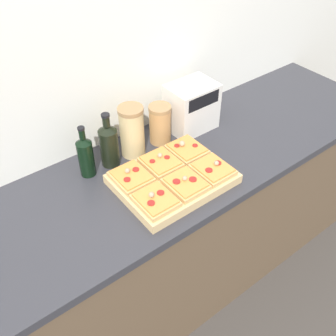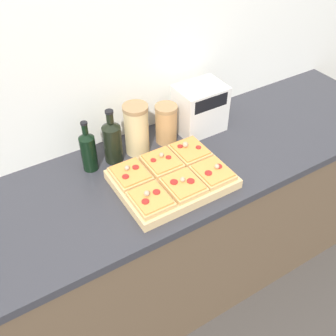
% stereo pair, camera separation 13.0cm
% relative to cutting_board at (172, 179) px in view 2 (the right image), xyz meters
% --- Properties ---
extents(ground_plane, '(12.00, 12.00, 0.00)m').
position_rel_cutting_board_xyz_m(ground_plane, '(0.00, -0.22, -0.95)').
color(ground_plane, '#3D3833').
extents(wall_back, '(6.00, 0.06, 2.50)m').
position_rel_cutting_board_xyz_m(wall_back, '(0.00, 0.45, 0.30)').
color(wall_back, silver).
rests_on(wall_back, ground_plane).
extents(kitchen_counter, '(2.63, 0.67, 0.93)m').
position_rel_cutting_board_xyz_m(kitchen_counter, '(0.00, 0.10, -0.49)').
color(kitchen_counter, brown).
rests_on(kitchen_counter, ground_plane).
extents(cutting_board, '(0.47, 0.36, 0.04)m').
position_rel_cutting_board_xyz_m(cutting_board, '(0.00, 0.00, 0.00)').
color(cutting_board, tan).
rests_on(cutting_board, kitchen_counter).
extents(pizza_slice_back_left, '(0.14, 0.16, 0.05)m').
position_rel_cutting_board_xyz_m(pizza_slice_back_left, '(-0.15, 0.09, 0.04)').
color(pizza_slice_back_left, tan).
rests_on(pizza_slice_back_left, cutting_board).
extents(pizza_slice_back_center, '(0.14, 0.16, 0.05)m').
position_rel_cutting_board_xyz_m(pizza_slice_back_center, '(0.00, 0.09, 0.04)').
color(pizza_slice_back_center, tan).
rests_on(pizza_slice_back_center, cutting_board).
extents(pizza_slice_back_right, '(0.14, 0.16, 0.05)m').
position_rel_cutting_board_xyz_m(pizza_slice_back_right, '(0.15, 0.09, 0.04)').
color(pizza_slice_back_right, tan).
rests_on(pizza_slice_back_right, cutting_board).
extents(pizza_slice_front_left, '(0.14, 0.16, 0.05)m').
position_rel_cutting_board_xyz_m(pizza_slice_front_left, '(-0.15, -0.09, 0.04)').
color(pizza_slice_front_left, tan).
rests_on(pizza_slice_front_left, cutting_board).
extents(pizza_slice_front_center, '(0.14, 0.16, 0.05)m').
position_rel_cutting_board_xyz_m(pizza_slice_front_center, '(0.00, -0.09, 0.04)').
color(pizza_slice_front_center, tan).
rests_on(pizza_slice_front_center, cutting_board).
extents(pizza_slice_front_right, '(0.14, 0.16, 0.05)m').
position_rel_cutting_board_xyz_m(pizza_slice_front_right, '(0.15, -0.09, 0.04)').
color(pizza_slice_front_right, tan).
rests_on(pizza_slice_front_right, cutting_board).
extents(olive_oil_bottle, '(0.07, 0.07, 0.24)m').
position_rel_cutting_board_xyz_m(olive_oil_bottle, '(-0.25, 0.27, 0.08)').
color(olive_oil_bottle, black).
rests_on(olive_oil_bottle, kitchen_counter).
extents(wine_bottle, '(0.08, 0.08, 0.26)m').
position_rel_cutting_board_xyz_m(wine_bottle, '(-0.14, 0.27, 0.09)').
color(wine_bottle, black).
rests_on(wine_bottle, kitchen_counter).
extents(grain_jar_tall, '(0.11, 0.11, 0.24)m').
position_rel_cutting_board_xyz_m(grain_jar_tall, '(-0.02, 0.27, 0.10)').
color(grain_jar_tall, tan).
rests_on(grain_jar_tall, kitchen_counter).
extents(grain_jar_short, '(0.10, 0.10, 0.19)m').
position_rel_cutting_board_xyz_m(grain_jar_short, '(0.14, 0.27, 0.08)').
color(grain_jar_short, '#AD7F4C').
rests_on(grain_jar_short, kitchen_counter).
extents(toaster_oven, '(0.25, 0.17, 0.24)m').
position_rel_cutting_board_xyz_m(toaster_oven, '(0.33, 0.27, 0.10)').
color(toaster_oven, beige).
rests_on(toaster_oven, kitchen_counter).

